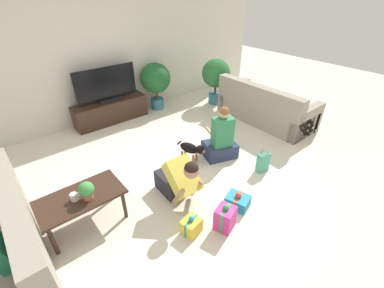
{
  "coord_description": "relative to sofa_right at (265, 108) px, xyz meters",
  "views": [
    {
      "loc": [
        -1.91,
        -2.49,
        2.5
      ],
      "look_at": [
        0.17,
        0.02,
        0.45
      ],
      "focal_mm": 24.0,
      "sensor_mm": 36.0,
      "label": 1
    }
  ],
  "objects": [
    {
      "name": "potted_plant_corner_right",
      "position": [
        -0.14,
        1.34,
        0.39
      ],
      "size": [
        0.65,
        0.65,
        1.06
      ],
      "color": "#336B84",
      "rests_on": "ground_plane"
    },
    {
      "name": "potted_plant_back_right",
      "position": [
        -1.39,
        1.97,
        0.38
      ],
      "size": [
        0.66,
        0.66,
        1.05
      ],
      "color": "#336B84",
      "rests_on": "ground_plane"
    },
    {
      "name": "tabletop_plant",
      "position": [
        -3.86,
        -0.47,
        0.28
      ],
      "size": [
        0.17,
        0.17,
        0.22
      ],
      "color": "#A36042",
      "rests_on": "coffee_table"
    },
    {
      "name": "gift_box_b",
      "position": [
        -3.02,
        -1.27,
        -0.2
      ],
      "size": [
        0.24,
        0.22,
        0.25
      ],
      "rotation": [
        0.0,
        0.0,
        0.19
      ],
      "color": "yellow",
      "rests_on": "ground_plane"
    },
    {
      "name": "tv_console",
      "position": [
        -2.49,
        2.02,
        -0.06
      ],
      "size": [
        1.5,
        0.4,
        0.46
      ],
      "color": "#382319",
      "rests_on": "ground_plane"
    },
    {
      "name": "person_sitting",
      "position": [
        -1.66,
        -0.37,
        0.03
      ],
      "size": [
        0.62,
        0.58,
        0.92
      ],
      "rotation": [
        0.0,
        0.0,
        2.81
      ],
      "color": "#283351",
      "rests_on": "ground_plane"
    },
    {
      "name": "coffee_table",
      "position": [
        -3.92,
        -0.37,
        0.1
      ],
      "size": [
        0.94,
        0.52,
        0.45
      ],
      "color": "#382319",
      "rests_on": "ground_plane"
    },
    {
      "name": "tv",
      "position": [
        -2.49,
        2.02,
        0.47
      ],
      "size": [
        1.24,
        0.2,
        0.68
      ],
      "color": "black",
      "rests_on": "tv_console"
    },
    {
      "name": "dog",
      "position": [
        -2.1,
        -0.16,
        -0.07
      ],
      "size": [
        0.26,
        0.52,
        0.34
      ],
      "rotation": [
        0.0,
        0.0,
        0.31
      ],
      "color": "black",
      "rests_on": "ground_plane"
    },
    {
      "name": "sofa_right",
      "position": [
        0.0,
        0.0,
        0.0
      ],
      "size": [
        0.89,
        1.97,
        0.83
      ],
      "rotation": [
        0.0,
        0.0,
        1.57
      ],
      "color": "gray",
      "rests_on": "ground_plane"
    },
    {
      "name": "gift_bag_a",
      "position": [
        -1.43,
        -1.07,
        -0.13
      ],
      "size": [
        0.21,
        0.14,
        0.34
      ],
      "rotation": [
        0.0,
        0.0,
        -0.15
      ],
      "color": "#4CA384",
      "rests_on": "ground_plane"
    },
    {
      "name": "mug",
      "position": [
        -3.98,
        -0.39,
        0.2
      ],
      "size": [
        0.12,
        0.08,
        0.09
      ],
      "color": "silver",
      "rests_on": "coffee_table"
    },
    {
      "name": "wall_back",
      "position": [
        -2.4,
        2.29,
        1.01
      ],
      "size": [
        8.4,
        0.06,
        2.6
      ],
      "color": "beige",
      "rests_on": "ground_plane"
    },
    {
      "name": "ground_plane",
      "position": [
        -2.4,
        -0.34,
        -0.29
      ],
      "size": [
        16.0,
        16.0,
        0.0
      ],
      "primitive_type": "plane",
      "color": "beige"
    },
    {
      "name": "gift_box_a",
      "position": [
        -2.29,
        -1.34,
        -0.21
      ],
      "size": [
        0.31,
        0.35,
        0.22
      ],
      "rotation": [
        0.0,
        0.0,
        0.33
      ],
      "color": "teal",
      "rests_on": "ground_plane"
    },
    {
      "name": "person_kneeling",
      "position": [
        -2.8,
        -0.74,
        0.04
      ],
      "size": [
        0.36,
        0.79,
        0.77
      ],
      "rotation": [
        0.0,
        0.0,
        -0.04
      ],
      "color": "#23232D",
      "rests_on": "ground_plane"
    },
    {
      "name": "gift_box_c",
      "position": [
        -2.67,
        -1.47,
        -0.14
      ],
      "size": [
        0.28,
        0.27,
        0.36
      ],
      "rotation": [
        0.0,
        0.0,
        0.33
      ],
      "color": "#CC3389",
      "rests_on": "ground_plane"
    }
  ]
}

